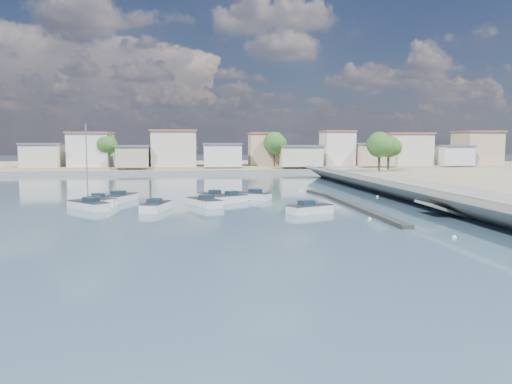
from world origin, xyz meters
TOP-DOWN VIEW (x-y plane):
  - ground at (0.00, 40.00)m, footprint 400.00×400.00m
  - seawall_walkway at (18.50, 13.00)m, footprint 5.00×90.00m
  - breakwater at (6.90, 12.69)m, footprint 2.00×31.02m
  - far_shore_land at (0.00, 92.00)m, footprint 160.00×40.00m
  - far_shore_quay at (0.00, 71.00)m, footprint 160.00×2.50m
  - far_town at (10.71, 76.92)m, footprint 113.01×12.80m
  - shore_trees at (8.34, 68.11)m, footprint 74.56×38.32m
  - motorboat_a at (-9.00, 13.85)m, footprint 3.96×5.31m
  - motorboat_b at (-13.73, 10.91)m, footprint 3.06×5.31m
  - motorboat_c at (-3.28, 19.57)m, footprint 4.85×3.89m
  - motorboat_d at (-6.27, 16.77)m, footprint 4.63×3.53m
  - motorboat_e at (-18.48, 19.37)m, footprint 3.66×5.62m
  - motorboat_f at (-7.95, 19.10)m, footprint 3.72×4.14m
  - motorboat_g at (-20.11, 15.52)m, footprint 4.02×4.24m
  - motorboat_h at (1.51, 7.06)m, footprint 5.01×3.60m
  - sailboat at (-21.01, 12.58)m, footprint 5.00×5.27m
  - mooring_buoys at (6.76, 14.68)m, footprint 10.19×37.04m

SIDE VIEW (x-z plane):
  - ground at x=0.00m, z-range 0.00..0.00m
  - mooring_buoys at x=6.76m, z-range -0.11..0.21m
  - breakwater at x=6.90m, z-range 0.00..0.35m
  - motorboat_d at x=-6.27m, z-range -0.36..1.12m
  - motorboat_b at x=-13.73m, z-range -0.36..1.12m
  - motorboat_f at x=-7.95m, z-range -0.36..1.12m
  - motorboat_e at x=-18.48m, z-range -0.36..1.12m
  - motorboat_h at x=1.51m, z-range -0.36..1.12m
  - motorboat_a at x=-9.00m, z-range -0.36..1.12m
  - motorboat_c at x=-3.28m, z-range -0.36..1.12m
  - motorboat_g at x=-20.11m, z-range -0.36..1.12m
  - far_shore_quay at x=0.00m, z-range 0.00..0.80m
  - sailboat at x=-21.01m, z-range -4.08..4.92m
  - far_shore_land at x=0.00m, z-range 0.00..1.40m
  - seawall_walkway at x=18.50m, z-range 0.00..1.80m
  - far_town at x=10.71m, z-range 0.76..9.11m
  - shore_trees at x=8.34m, z-range 2.26..10.18m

